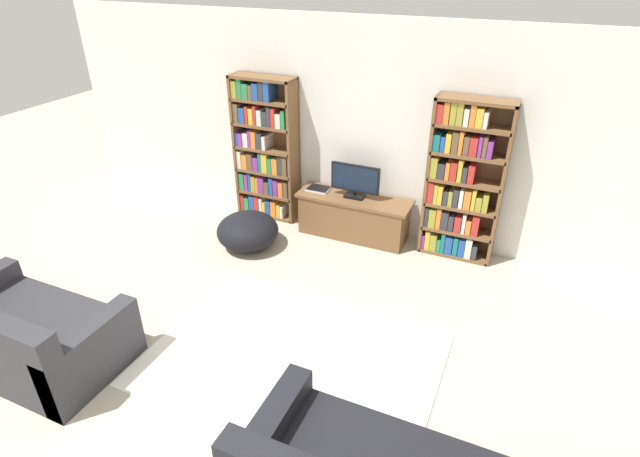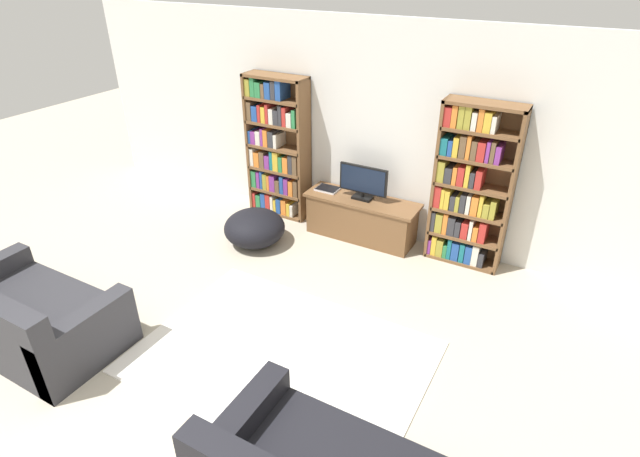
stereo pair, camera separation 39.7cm
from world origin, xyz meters
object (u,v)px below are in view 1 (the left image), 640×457
laptop (319,189)px  bookshelf_left (265,151)px  tv_stand (354,216)px  television (355,181)px  bookshelf_right (461,183)px  couch_left_sectional (27,336)px  beanbag_ottoman (248,231)px

laptop → bookshelf_left: bearing=174.3°
laptop → tv_stand: bearing=-2.8°
bookshelf_left → television: size_ratio=3.05×
bookshelf_right → couch_left_sectional: (-3.04, -3.35, -0.65)m
bookshelf_left → laptop: 0.89m
tv_stand → laptop: 0.57m
tv_stand → couch_left_sectional: size_ratio=0.86×
laptop → beanbag_ottoman: laptop is taller
couch_left_sectional → bookshelf_left: bearing=81.2°
bookshelf_right → tv_stand: bearing=-175.1°
tv_stand → beanbag_ottoman: size_ratio=1.90×
television → couch_left_sectional: size_ratio=0.37×
bookshelf_left → beanbag_ottoman: bookshelf_left is taller
bookshelf_left → tv_stand: (1.30, -0.10, -0.64)m
television → bookshelf_left: bearing=175.8°
beanbag_ottoman → laptop: bearing=53.6°
tv_stand → television: 0.49m
couch_left_sectional → beanbag_ottoman: (0.73, 2.47, -0.05)m
bookshelf_left → bookshelf_right: bearing=0.0°
bookshelf_right → couch_left_sectional: size_ratio=1.14×
bookshelf_right → laptop: 1.76m
bookshelf_right → couch_left_sectional: bookshelf_right is taller
bookshelf_left → beanbag_ottoman: (0.22, -0.88, -0.70)m
bookshelf_right → tv_stand: size_ratio=1.31×
tv_stand → beanbag_ottoman: tv_stand is taller
bookshelf_left → tv_stand: size_ratio=1.31×
bookshelf_right → television: bearing=-175.5°
beanbag_ottoman → bookshelf_left: bearing=103.7°
television → couch_left_sectional: (-1.82, -3.26, -0.49)m
bookshelf_left → bookshelf_right: size_ratio=1.00×
laptop → couch_left_sectional: size_ratio=0.17×
bookshelf_left → television: 1.31m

